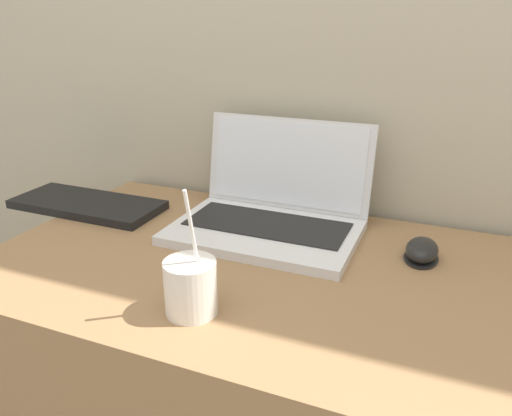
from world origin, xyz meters
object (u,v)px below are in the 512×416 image
laptop (272,209)px  computer_mouse (422,251)px  external_keyboard (87,204)px  drink_cup (191,286)px

laptop → computer_mouse: (0.32, -0.03, -0.03)m
computer_mouse → external_keyboard: (-0.78, -0.03, -0.01)m
drink_cup → external_keyboard: bearing=146.8°
laptop → computer_mouse: 0.32m
laptop → external_keyboard: (-0.46, -0.06, -0.04)m
laptop → drink_cup: bearing=-89.9°
external_keyboard → drink_cup: bearing=-33.2°
laptop → drink_cup: size_ratio=1.83×
laptop → computer_mouse: size_ratio=3.97×
external_keyboard → laptop: bearing=7.3°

